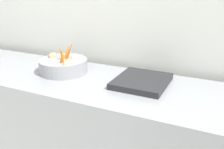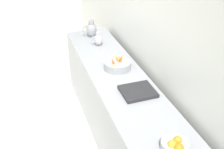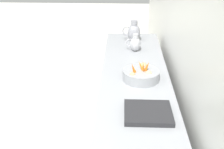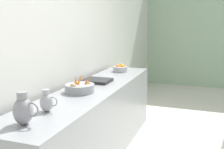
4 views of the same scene
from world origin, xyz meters
name	(u,v)px [view 1 (image 1 of 4)]	position (x,y,z in m)	size (l,w,h in m)	color
prep_counter	(93,140)	(-1.53, -0.07, 0.44)	(0.62, 3.06, 0.89)	gray
vegetable_colander	(64,65)	(-1.58, -0.32, 0.94)	(0.32, 0.32, 0.22)	gray
counter_sink_basin	(142,81)	(-1.60, 0.23, 0.91)	(0.34, 0.30, 0.04)	#232326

